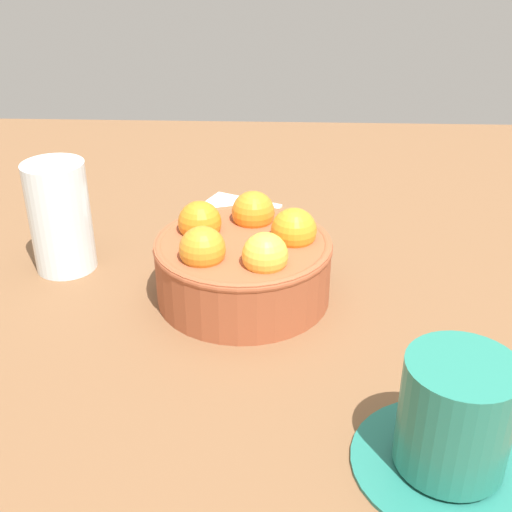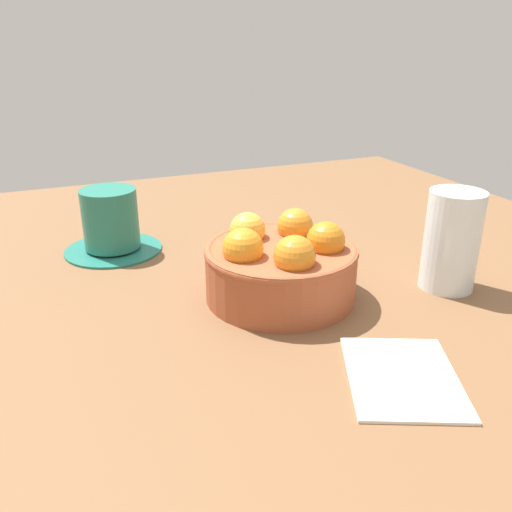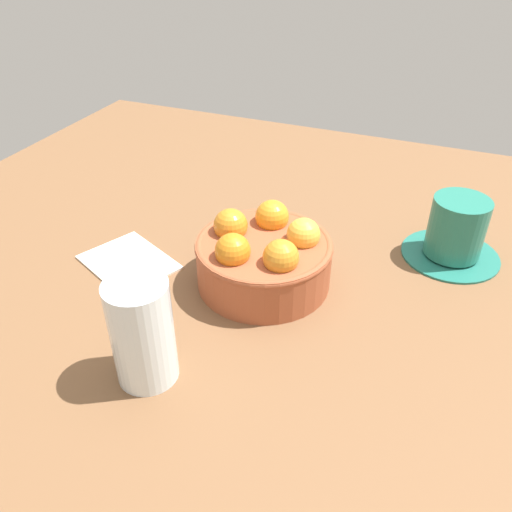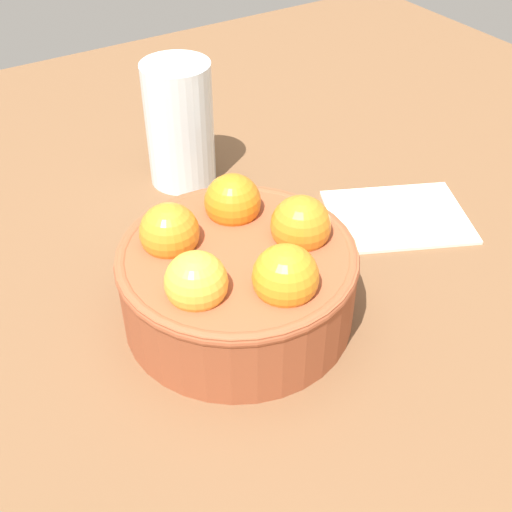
{
  "view_description": "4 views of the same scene",
  "coord_description": "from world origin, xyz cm",
  "px_view_note": "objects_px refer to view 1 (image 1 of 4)",
  "views": [
    {
      "loc": [
        -54.1,
        -3.45,
        33.42
      ],
      "look_at": [
        -1.75,
        -1.28,
        5.38
      ],
      "focal_mm": 45.94,
      "sensor_mm": 36.0,
      "label": 1
    },
    {
      "loc": [
        48.71,
        -23.42,
        27.27
      ],
      "look_at": [
        0.2,
        -3.01,
        5.47
      ],
      "focal_mm": 37.74,
      "sensor_mm": 36.0,
      "label": 2
    },
    {
      "loc": [
        -19.09,
        49.07,
        40.24
      ],
      "look_at": [
        1.14,
        -0.29,
        3.46
      ],
      "focal_mm": 36.7,
      "sensor_mm": 36.0,
      "label": 3
    },
    {
      "loc": [
        -17.31,
        -30.1,
        33.87
      ],
      "look_at": [
        0.79,
        -1.15,
        6.04
      ],
      "focal_mm": 46.01,
      "sensor_mm": 36.0,
      "label": 4
    }
  ],
  "objects_px": {
    "coffee_cup": "(454,424)",
    "water_glass": "(60,217)",
    "terracotta_bowl": "(243,261)",
    "folded_napkin": "(227,215)"
  },
  "relations": [
    {
      "from": "terracotta_bowl",
      "to": "water_glass",
      "type": "relative_size",
      "value": 1.46
    },
    {
      "from": "folded_napkin",
      "to": "terracotta_bowl",
      "type": "bearing_deg",
      "value": -170.4
    },
    {
      "from": "terracotta_bowl",
      "to": "water_glass",
      "type": "bearing_deg",
      "value": 74.82
    },
    {
      "from": "terracotta_bowl",
      "to": "folded_napkin",
      "type": "xyz_separation_m",
      "value": [
        0.18,
        0.03,
        -0.04
      ]
    },
    {
      "from": "water_glass",
      "to": "folded_napkin",
      "type": "bearing_deg",
      "value": -50.62
    },
    {
      "from": "terracotta_bowl",
      "to": "coffee_cup",
      "type": "bearing_deg",
      "value": -144.92
    },
    {
      "from": "terracotta_bowl",
      "to": "folded_napkin",
      "type": "distance_m",
      "value": 0.19
    },
    {
      "from": "water_glass",
      "to": "coffee_cup",
      "type": "bearing_deg",
      "value": -128.0
    },
    {
      "from": "coffee_cup",
      "to": "folded_napkin",
      "type": "relative_size",
      "value": 1.08
    },
    {
      "from": "coffee_cup",
      "to": "water_glass",
      "type": "relative_size",
      "value": 1.13
    }
  ]
}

